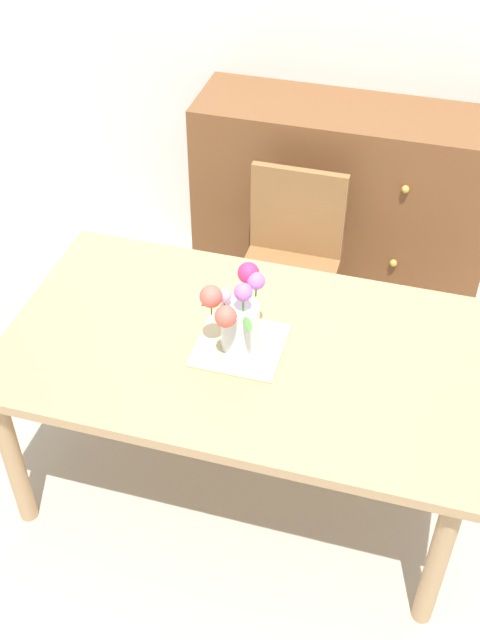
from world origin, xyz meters
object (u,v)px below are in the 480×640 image
(dresser, at_px, (341,205))
(flower_vase, at_px, (238,314))
(chair_far, at_px, (290,257))
(dining_table, at_px, (245,363))

(dresser, distance_m, flower_vase, 1.40)
(chair_far, height_order, dresser, dresser)
(chair_far, distance_m, flower_vase, 0.91)
(dresser, bearing_deg, flower_vase, -95.91)
(dresser, height_order, flower_vase, flower_vase)
(dining_table, bearing_deg, dresser, 85.07)
(dining_table, relative_size, flower_vase, 5.93)
(flower_vase, bearing_deg, dining_table, 18.78)
(dresser, bearing_deg, chair_far, -105.18)
(dining_table, xyz_separation_m, dresser, (0.11, 1.33, -0.15))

